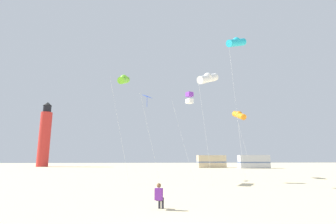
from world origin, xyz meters
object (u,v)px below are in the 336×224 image
(kite_tube_orange, at_px, (239,115))
(lighthouse_distant, at_px, (45,136))
(kite_flyer_standing, at_px, (159,195))
(kite_tube_cyan, at_px, (236,42))
(rv_van_silver, at_px, (254,162))
(rv_van_tan, at_px, (211,161))
(kite_box_violet, at_px, (190,98))
(kite_diamond_blue, at_px, (147,99))
(kite_tube_white, at_px, (208,78))
(kite_tube_lime, at_px, (124,80))

(kite_tube_orange, relative_size, lighthouse_distant, 0.48)
(kite_flyer_standing, xyz_separation_m, kite_tube_cyan, (7.79, 10.00, 12.73))
(kite_tube_cyan, distance_m, lighthouse_distant, 56.74)
(kite_tube_cyan, relative_size, rv_van_silver, 2.15)
(kite_flyer_standing, height_order, rv_van_tan, rv_van_tan)
(rv_van_silver, bearing_deg, kite_box_violet, -120.37)
(kite_tube_orange, relative_size, rv_van_silver, 1.24)
(kite_diamond_blue, distance_m, rv_van_tan, 33.88)
(kite_tube_white, xyz_separation_m, lighthouse_distant, (-32.47, 44.67, -1.50))
(kite_flyer_standing, height_order, lighthouse_distant, lighthouse_distant)
(kite_tube_white, xyz_separation_m, kite_tube_orange, (5.68, 7.96, -1.93))
(kite_diamond_blue, bearing_deg, kite_flyer_standing, -86.76)
(kite_box_violet, relative_size, kite_tube_cyan, 0.63)
(kite_diamond_blue, relative_size, kite_tube_cyan, 0.66)
(kite_tube_orange, relative_size, kite_tube_lime, 0.77)
(kite_flyer_standing, bearing_deg, lighthouse_distant, -42.69)
(lighthouse_distant, relative_size, rv_van_silver, 2.57)
(kite_tube_white, relative_size, rv_van_silver, 1.54)
(kite_box_violet, bearing_deg, kite_tube_lime, -175.54)
(kite_flyer_standing, xyz_separation_m, kite_box_violet, (3.48, 12.37, 7.66))
(kite_tube_cyan, distance_m, rv_van_silver, 36.05)
(lighthouse_distant, distance_m, rv_van_silver, 51.85)
(lighthouse_distant, bearing_deg, kite_tube_white, -53.99)
(kite_tube_orange, relative_size, rv_van_tan, 1.25)
(kite_diamond_blue, bearing_deg, kite_box_violet, -30.70)
(kite_diamond_blue, bearing_deg, kite_tube_orange, 11.06)
(kite_tube_orange, height_order, kite_diamond_blue, kite_diamond_blue)
(kite_box_violet, distance_m, rv_van_silver, 34.70)
(kite_box_violet, bearing_deg, kite_tube_cyan, -28.83)
(rv_van_tan, bearing_deg, kite_diamond_blue, -117.74)
(kite_tube_lime, bearing_deg, rv_van_tan, 62.98)
(kite_tube_orange, bearing_deg, kite_diamond_blue, -168.94)
(kite_tube_white, bearing_deg, kite_flyer_standing, -116.94)
(rv_van_silver, bearing_deg, kite_diamond_blue, -128.73)
(kite_diamond_blue, relative_size, rv_van_tan, 1.42)
(kite_diamond_blue, distance_m, kite_tube_cyan, 11.00)
(rv_van_silver, bearing_deg, kite_tube_orange, -113.50)
(kite_flyer_standing, xyz_separation_m, kite_tube_lime, (-3.15, 11.85, 9.28))
(kite_tube_lime, bearing_deg, kite_box_violet, 4.46)
(kite_tube_white, height_order, kite_tube_lime, kite_tube_lime)
(lighthouse_distant, bearing_deg, rv_van_tan, -12.42)
(kite_tube_white, distance_m, rv_van_silver, 37.03)
(lighthouse_distant, bearing_deg, kite_tube_orange, -43.90)
(kite_tube_orange, distance_m, lighthouse_distant, 52.95)
(kite_flyer_standing, height_order, kite_tube_white, kite_tube_white)
(kite_tube_white, xyz_separation_m, kite_tube_cyan, (3.13, 0.83, 4.00))
(lighthouse_distant, xyz_separation_m, rv_van_silver, (49.80, -12.92, -6.45))
(kite_box_violet, height_order, kite_tube_lime, kite_tube_lime)
(kite_tube_white, relative_size, rv_van_tan, 1.54)
(kite_box_violet, relative_size, rv_van_silver, 1.35)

